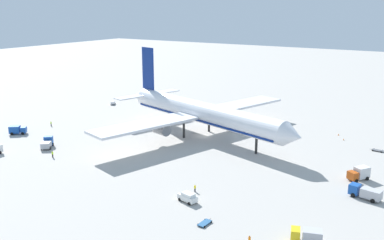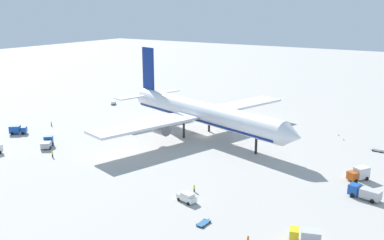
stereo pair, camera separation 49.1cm
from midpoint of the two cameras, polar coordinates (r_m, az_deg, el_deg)
ground_plane at (r=134.00m, az=1.57°, el=-2.17°), size 600.00×600.00×0.00m
airliner at (r=133.08m, az=1.23°, el=1.02°), size 70.45×70.78×25.06m
service_truck_1 at (r=78.39m, az=14.69°, el=-14.31°), size 5.59×3.82×2.51m
service_truck_2 at (r=130.03m, az=-18.18°, el=-2.83°), size 5.04×5.66×2.81m
service_truck_3 at (r=98.52m, az=21.63°, el=-8.73°), size 6.72×3.36×2.52m
service_truck_4 at (r=108.08m, az=20.98°, el=-6.49°), size 4.62×5.54×2.99m
service_truck_5 at (r=146.71m, az=-21.60°, el=-1.14°), size 5.33×4.92×2.63m
service_van at (r=90.61m, az=-0.53°, el=-9.96°), size 4.57×2.77×1.97m
baggage_cart_0 at (r=180.00m, az=-10.09°, el=2.21°), size 2.61×3.40×1.30m
baggage_cart_1 at (r=130.91m, az=23.05°, el=-3.66°), size 3.57×1.71×0.40m
baggage_cart_2 at (r=82.39m, az=1.68°, el=-13.21°), size 1.65×3.63×0.40m
ground_worker_1 at (r=152.88m, az=-17.70°, el=-0.44°), size 0.41×0.41×1.61m
ground_worker_2 at (r=95.24m, az=0.44°, el=-8.83°), size 0.52×0.52×1.61m
ground_worker_3 at (r=121.44m, az=-17.55°, el=-4.22°), size 0.53×0.53×1.78m
ground_worker_4 at (r=76.45m, az=7.46°, el=-15.21°), size 0.56×0.56×1.68m
traffic_cone_0 at (r=137.92m, az=19.19°, el=-2.40°), size 0.36×0.36×0.55m
traffic_cone_1 at (r=142.46m, az=18.59°, el=-1.81°), size 0.36×0.36×0.55m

